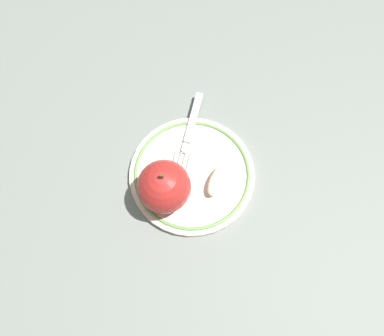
% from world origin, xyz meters
% --- Properties ---
extents(ground_plane, '(2.00, 2.00, 0.00)m').
position_xyz_m(ground_plane, '(0.00, 0.00, 0.00)').
color(ground_plane, slate).
extents(plate, '(0.20, 0.20, 0.01)m').
position_xyz_m(plate, '(0.02, 0.02, 0.01)').
color(plate, beige).
rests_on(plate, ground_plane).
extents(apple_red_whole, '(0.08, 0.08, 0.09)m').
position_xyz_m(apple_red_whole, '(0.02, 0.07, 0.05)').
color(apple_red_whole, '#AE2623').
rests_on(apple_red_whole, plate).
extents(apple_slice_front, '(0.04, 0.06, 0.02)m').
position_xyz_m(apple_slice_front, '(-0.02, -0.00, 0.02)').
color(apple_slice_front, silver).
rests_on(apple_slice_front, plate).
extents(fork, '(0.12, 0.16, 0.00)m').
position_xyz_m(fork, '(0.07, -0.02, 0.02)').
color(fork, silver).
rests_on(fork, plate).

